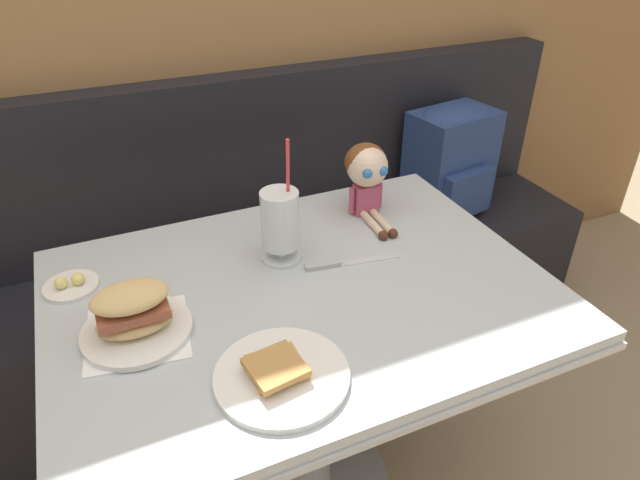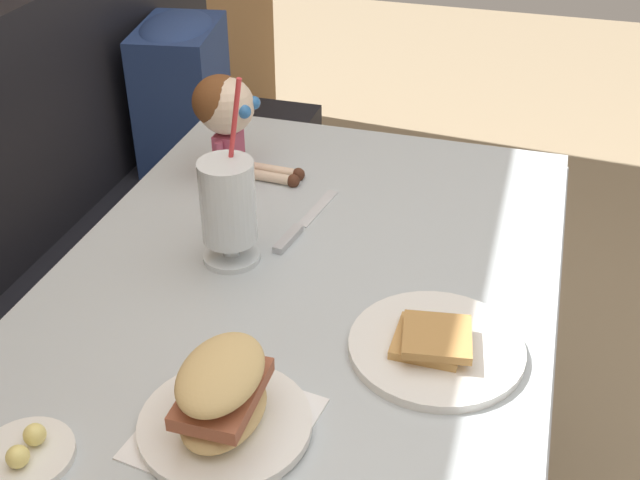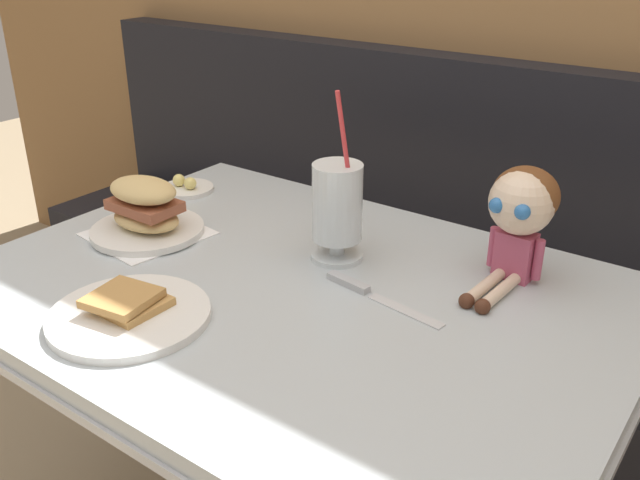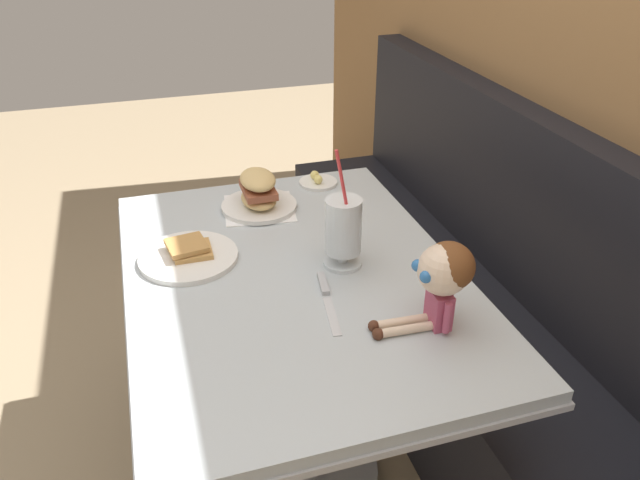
{
  "view_description": "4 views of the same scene",
  "coord_description": "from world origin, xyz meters",
  "px_view_note": "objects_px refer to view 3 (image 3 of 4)",
  "views": [
    {
      "loc": [
        -0.36,
        -0.75,
        1.5
      ],
      "look_at": [
        0.06,
        0.22,
        0.83
      ],
      "focal_mm": 31.3,
      "sensor_mm": 36.0,
      "label": 1
    },
    {
      "loc": [
        -1.01,
        -0.14,
        1.49
      ],
      "look_at": [
        0.05,
        0.17,
        0.77
      ],
      "focal_mm": 44.75,
      "sensor_mm": 36.0,
      "label": 2
    },
    {
      "loc": [
        0.64,
        -0.62,
        1.3
      ],
      "look_at": [
        0.07,
        0.17,
        0.85
      ],
      "focal_mm": 38.66,
      "sensor_mm": 36.0,
      "label": 3
    },
    {
      "loc": [
        1.23,
        -0.13,
        1.57
      ],
      "look_at": [
        0.03,
        0.24,
        0.84
      ],
      "focal_mm": 34.74,
      "sensor_mm": 36.0,
      "label": 4
    }
  ],
  "objects_px": {
    "milkshake_glass": "(338,208)",
    "seated_doll": "(521,208)",
    "butter_saucer": "(186,187)",
    "butter_knife": "(363,290)",
    "sandwich_plate": "(146,213)",
    "toast_plate": "(129,313)"
  },
  "relations": [
    {
      "from": "milkshake_glass",
      "to": "seated_doll",
      "type": "bearing_deg",
      "value": 22.41
    },
    {
      "from": "toast_plate",
      "to": "sandwich_plate",
      "type": "relative_size",
      "value": 1.11
    },
    {
      "from": "butter_saucer",
      "to": "seated_doll",
      "type": "height_order",
      "value": "seated_doll"
    },
    {
      "from": "milkshake_glass",
      "to": "butter_saucer",
      "type": "distance_m",
      "value": 0.49
    },
    {
      "from": "milkshake_glass",
      "to": "butter_knife",
      "type": "bearing_deg",
      "value": -36.47
    },
    {
      "from": "milkshake_glass",
      "to": "seated_doll",
      "type": "distance_m",
      "value": 0.31
    },
    {
      "from": "milkshake_glass",
      "to": "butter_saucer",
      "type": "bearing_deg",
      "value": 170.52
    },
    {
      "from": "butter_saucer",
      "to": "butter_knife",
      "type": "relative_size",
      "value": 0.51
    },
    {
      "from": "toast_plate",
      "to": "butter_knife",
      "type": "height_order",
      "value": "toast_plate"
    },
    {
      "from": "toast_plate",
      "to": "butter_knife",
      "type": "relative_size",
      "value": 1.06
    },
    {
      "from": "butter_knife",
      "to": "seated_doll",
      "type": "xyz_separation_m",
      "value": [
        0.18,
        0.2,
        0.12
      ]
    },
    {
      "from": "milkshake_glass",
      "to": "sandwich_plate",
      "type": "bearing_deg",
      "value": -159.65
    },
    {
      "from": "seated_doll",
      "to": "butter_knife",
      "type": "bearing_deg",
      "value": -132.35
    },
    {
      "from": "butter_saucer",
      "to": "butter_knife",
      "type": "distance_m",
      "value": 0.6
    },
    {
      "from": "butter_saucer",
      "to": "milkshake_glass",
      "type": "bearing_deg",
      "value": -9.48
    },
    {
      "from": "toast_plate",
      "to": "milkshake_glass",
      "type": "xyz_separation_m",
      "value": [
        0.14,
        0.36,
        0.09
      ]
    },
    {
      "from": "sandwich_plate",
      "to": "seated_doll",
      "type": "xyz_separation_m",
      "value": [
        0.65,
        0.25,
        0.08
      ]
    },
    {
      "from": "milkshake_glass",
      "to": "seated_doll",
      "type": "relative_size",
      "value": 1.43
    },
    {
      "from": "milkshake_glass",
      "to": "sandwich_plate",
      "type": "distance_m",
      "value": 0.39
    },
    {
      "from": "butter_saucer",
      "to": "seated_doll",
      "type": "xyz_separation_m",
      "value": [
        0.76,
        0.04,
        0.12
      ]
    },
    {
      "from": "sandwich_plate",
      "to": "seated_doll",
      "type": "relative_size",
      "value": 1.02
    },
    {
      "from": "toast_plate",
      "to": "butter_saucer",
      "type": "xyz_separation_m",
      "value": [
        -0.33,
        0.44,
        -0.0
      ]
    }
  ]
}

